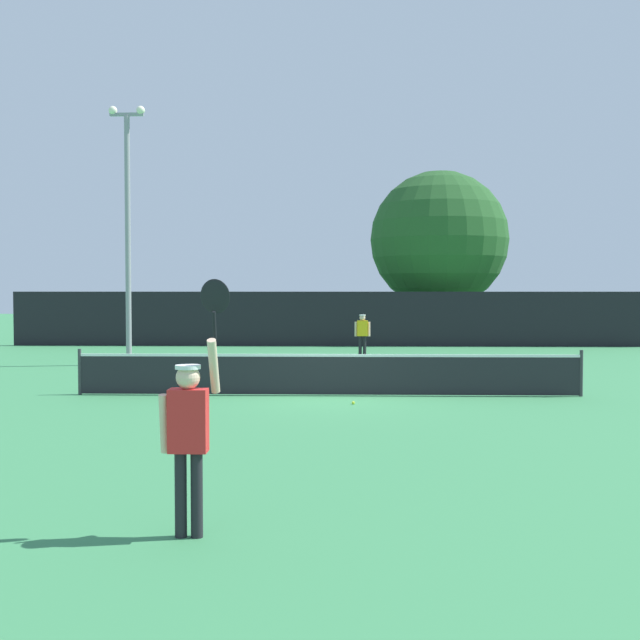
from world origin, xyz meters
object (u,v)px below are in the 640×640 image
at_px(tennis_ball, 353,403).
at_px(light_pole, 128,219).
at_px(player_receiving, 362,331).
at_px(large_tree, 439,240).
at_px(parked_car_near, 538,323).
at_px(player_serving, 190,423).

relative_size(tennis_ball, light_pole, 0.01).
height_order(player_receiving, large_tree, large_tree).
distance_m(player_receiving, light_pole, 9.15).
height_order(player_receiving, tennis_ball, player_receiving).
height_order(tennis_ball, light_pole, light_pole).
height_order(player_receiving, parked_car_near, parked_car_near).
relative_size(player_receiving, tennis_ball, 22.72).
bearing_deg(player_receiving, tennis_ball, 87.75).
distance_m(light_pole, parked_car_near, 22.84).
relative_size(player_receiving, large_tree, 0.19).
relative_size(player_receiving, light_pole, 0.18).
bearing_deg(player_serving, player_receiving, 84.03).
bearing_deg(light_pole, large_tree, 46.63).
relative_size(player_serving, large_tree, 0.32).
xyz_separation_m(large_tree, parked_car_near, (5.36, 2.69, -4.02)).
distance_m(player_serving, light_pole, 18.99).
bearing_deg(parked_car_near, light_pole, -130.60).
height_order(light_pole, large_tree, light_pole).
height_order(light_pole, parked_car_near, light_pole).
distance_m(tennis_ball, large_tree, 21.83).
relative_size(player_serving, light_pole, 0.31).
bearing_deg(light_pole, tennis_ball, -50.29).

